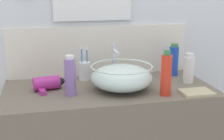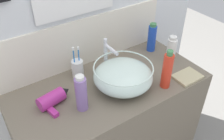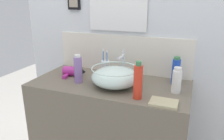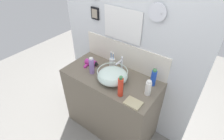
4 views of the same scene
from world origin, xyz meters
TOP-DOWN VIEW (x-y plane):
  - ground_plane at (0.00, 0.00)m, footprint 6.00×6.00m
  - vanity_counter at (0.00, 0.00)m, footprint 1.15×0.55m
  - back_panel at (-0.00, 0.31)m, footprint 1.83×0.10m
  - glass_bowl_sink at (0.06, -0.05)m, footprint 0.34×0.34m
  - faucet at (0.06, 0.11)m, footprint 0.02×0.13m
  - hair_drier at (-0.32, 0.04)m, footprint 0.19×0.15m
  - toothbrush_cup at (-0.11, 0.18)m, footprint 0.07×0.07m
  - lotion_bottle at (-0.22, -0.08)m, footprint 0.06×0.06m
  - soap_dispenser at (0.26, -0.19)m, footprint 0.06×0.06m
  - spray_bottle at (0.45, 0.16)m, footprint 0.06×0.06m
  - shampoo_bottle at (0.47, -0.01)m, footprint 0.06×0.06m
  - hand_towel at (0.43, -0.21)m, footprint 0.16×0.12m

SIDE VIEW (x-z plane):
  - ground_plane at x=0.00m, z-range 0.00..0.00m
  - vanity_counter at x=0.00m, z-range 0.00..0.90m
  - hand_towel at x=0.43m, z-range 0.90..0.91m
  - hair_drier at x=-0.32m, z-range 0.89..0.97m
  - toothbrush_cup at x=-0.11m, z-range 0.85..1.06m
  - glass_bowl_sink at x=0.06m, z-range 0.90..1.03m
  - shampoo_bottle at x=0.47m, z-range 0.89..1.07m
  - spray_bottle at x=0.45m, z-range 0.89..1.09m
  - lotion_bottle at x=-0.22m, z-range 0.89..1.10m
  - soap_dispenser at x=0.26m, z-range 0.89..1.13m
  - faucet at x=0.06m, z-range 0.91..1.14m
  - back_panel at x=0.00m, z-range 0.00..2.34m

